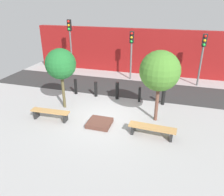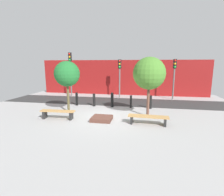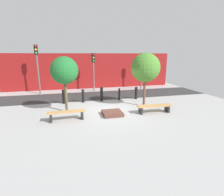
{
  "view_description": "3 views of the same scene",
  "coord_description": "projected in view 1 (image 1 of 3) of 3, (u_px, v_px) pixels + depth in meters",
  "views": [
    {
      "loc": [
        3.03,
        -8.9,
        5.3
      ],
      "look_at": [
        0.38,
        0.01,
        1.1
      ],
      "focal_mm": 35.0,
      "sensor_mm": 36.0,
      "label": 1
    },
    {
      "loc": [
        2.17,
        -9.42,
        2.94
      ],
      "look_at": [
        0.43,
        -0.01,
        1.1
      ],
      "focal_mm": 28.0,
      "sensor_mm": 36.0,
      "label": 2
    },
    {
      "loc": [
        -2.25,
        -9.56,
        3.24
      ],
      "look_at": [
        0.17,
        -0.0,
        0.78
      ],
      "focal_mm": 28.0,
      "sensor_mm": 36.0,
      "label": 3
    }
  ],
  "objects": [
    {
      "name": "bollard_far_right",
      "position": [
        163.0,
        97.0,
        11.91
      ],
      "size": [
        0.2,
        0.2,
        0.9
      ],
      "primitive_type": "cylinder",
      "color": "black",
      "rests_on": "ground"
    },
    {
      "name": "ground_plane",
      "position": [
        105.0,
        118.0,
        10.74
      ],
      "size": [
        18.0,
        18.0,
        0.0
      ],
      "primitive_type": "plane",
      "color": "#A0A0A0"
    },
    {
      "name": "bollard_center",
      "position": [
        117.0,
        91.0,
        12.57
      ],
      "size": [
        0.2,
        0.2,
        1.02
      ],
      "primitive_type": "cylinder",
      "color": "black",
      "rests_on": "ground"
    },
    {
      "name": "building_facade",
      "position": [
        136.0,
        51.0,
        16.76
      ],
      "size": [
        16.2,
        0.5,
        3.37
      ],
      "primitive_type": "cube",
      "color": "maroon",
      "rests_on": "ground"
    },
    {
      "name": "bench_right",
      "position": [
        152.0,
        129.0,
        9.18
      ],
      "size": [
        2.0,
        0.55,
        0.44
      ],
      "rotation": [
        0.0,
        0.0,
        -0.05
      ],
      "color": "black",
      "rests_on": "ground"
    },
    {
      "name": "traffic_light_west",
      "position": [
        70.0,
        38.0,
        16.04
      ],
      "size": [
        0.28,
        0.27,
        4.01
      ],
      "color": "#5B5B5B",
      "rests_on": "ground"
    },
    {
      "name": "road_strip",
      "position": [
        124.0,
        88.0,
        14.36
      ],
      "size": [
        18.0,
        3.12,
        0.01
      ],
      "primitive_type": "cube",
      "color": "#2F2F2F",
      "rests_on": "ground"
    },
    {
      "name": "bollard_right",
      "position": [
        140.0,
        95.0,
        12.26
      ],
      "size": [
        0.14,
        0.14,
        0.86
      ],
      "primitive_type": "cylinder",
      "color": "black",
      "rests_on": "ground"
    },
    {
      "name": "tree_behind_right_bench",
      "position": [
        160.0,
        71.0,
        9.53
      ],
      "size": [
        1.8,
        1.8,
        3.36
      ],
      "color": "brown",
      "rests_on": "ground"
    },
    {
      "name": "planter_bed",
      "position": [
        100.0,
        123.0,
        10.07
      ],
      "size": [
        1.06,
        1.0,
        0.2
      ],
      "primitive_type": "cube",
      "color": "brown",
      "rests_on": "ground"
    },
    {
      "name": "traffic_light_mid_west",
      "position": [
        131.0,
        47.0,
        15.01
      ],
      "size": [
        0.28,
        0.27,
        3.37
      ],
      "color": "slate",
      "rests_on": "ground"
    },
    {
      "name": "bench_left",
      "position": [
        50.0,
        113.0,
        10.43
      ],
      "size": [
        1.9,
        0.47,
        0.48
      ],
      "rotation": [
        0.0,
        0.0,
        0.05
      ],
      "color": "black",
      "rests_on": "ground"
    },
    {
      "name": "bollard_left",
      "position": [
        96.0,
        89.0,
        12.93
      ],
      "size": [
        0.18,
        0.18,
        0.91
      ],
      "primitive_type": "cylinder",
      "color": "black",
      "rests_on": "ground"
    },
    {
      "name": "traffic_light_mid_east",
      "position": [
        203.0,
        51.0,
        13.8
      ],
      "size": [
        0.28,
        0.27,
        3.39
      ],
      "color": "#606060",
      "rests_on": "ground"
    },
    {
      "name": "tree_behind_left_bench",
      "position": [
        61.0,
        64.0,
        10.82
      ],
      "size": [
        1.54,
        1.54,
        3.16
      ],
      "color": "brown",
      "rests_on": "ground"
    },
    {
      "name": "bollard_far_left",
      "position": [
        76.0,
        87.0,
        13.26
      ],
      "size": [
        0.17,
        0.17,
        0.95
      ],
      "primitive_type": "cylinder",
      "color": "black",
      "rests_on": "ground"
    }
  ]
}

